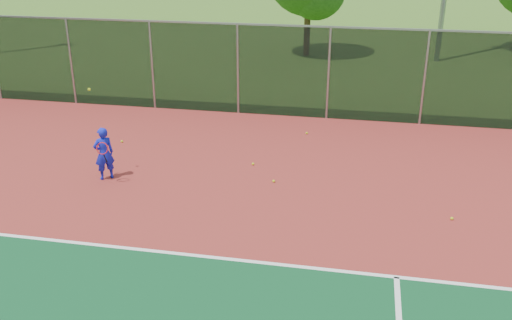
% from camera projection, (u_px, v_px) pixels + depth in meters
% --- Properties ---
extents(court_apron, '(30.00, 20.00, 0.02)m').
position_uv_depth(court_apron, '(281.00, 298.00, 9.92)').
color(court_apron, maroon).
rests_on(court_apron, ground).
extents(fence_back, '(30.00, 0.06, 3.03)m').
position_uv_depth(fence_back, '(329.00, 73.00, 18.37)').
color(fence_back, black).
rests_on(fence_back, court_apron).
extents(tennis_player, '(0.60, 0.70, 2.33)m').
position_uv_depth(tennis_player, '(104.00, 153.00, 14.24)').
color(tennis_player, '#141DBF').
rests_on(tennis_player, court_apron).
extents(practice_ball_0, '(0.07, 0.07, 0.07)m').
position_uv_depth(practice_ball_0, '(274.00, 181.00, 14.27)').
color(practice_ball_0, '#BEC817').
rests_on(practice_ball_0, court_apron).
extents(practice_ball_2, '(0.07, 0.07, 0.07)m').
position_uv_depth(practice_ball_2, '(307.00, 133.00, 17.51)').
color(practice_ball_2, '#BEC817').
rests_on(practice_ball_2, court_apron).
extents(practice_ball_3, '(0.07, 0.07, 0.07)m').
position_uv_depth(practice_ball_3, '(452.00, 218.00, 12.48)').
color(practice_ball_3, '#BEC817').
rests_on(practice_ball_3, court_apron).
extents(practice_ball_4, '(0.07, 0.07, 0.07)m').
position_uv_depth(practice_ball_4, '(122.00, 141.00, 16.86)').
color(practice_ball_4, '#BEC817').
rests_on(practice_ball_4, court_apron).
extents(practice_ball_6, '(0.07, 0.07, 0.07)m').
position_uv_depth(practice_ball_6, '(253.00, 164.00, 15.29)').
color(practice_ball_6, '#BEC817').
rests_on(practice_ball_6, court_apron).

